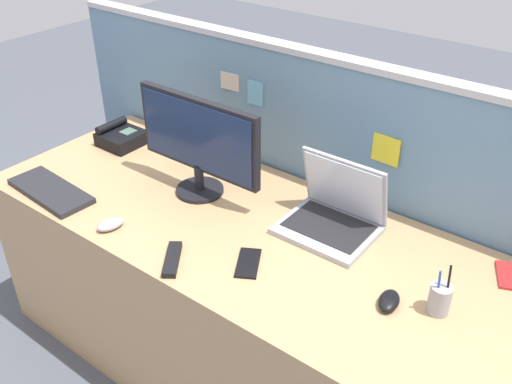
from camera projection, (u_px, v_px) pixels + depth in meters
name	position (u px, v px, depth m)	size (l,w,h in m)	color
ground_plane	(249.00, 368.00, 2.41)	(10.00, 10.00, 0.00)	#4C515B
desk	(248.00, 304.00, 2.21)	(2.12, 0.79, 0.74)	tan
cubicle_divider	(312.00, 199.00, 2.36)	(2.55, 0.08, 1.27)	#6084A3
desktop_monitor	(198.00, 141.00, 2.10)	(0.55, 0.19, 0.39)	black
laptop	(334.00, 212.00, 1.98)	(0.32, 0.27, 0.26)	#9EA0A8
desk_phone	(121.00, 137.00, 2.54)	(0.18, 0.18, 0.10)	black
keyboard_main	(51.00, 191.00, 2.19)	(0.38, 0.15, 0.02)	#232328
computer_mouse_right_hand	(389.00, 301.00, 1.67)	(0.06, 0.10, 0.03)	black
computer_mouse_left_hand	(110.00, 224.00, 2.00)	(0.06, 0.10, 0.03)	#9EA0A8
pen_cup	(440.00, 298.00, 1.63)	(0.06, 0.06, 0.17)	#99999E
cell_phone_red_case	(508.00, 276.00, 1.78)	(0.07, 0.13, 0.01)	#B22323
cell_phone_black_slab	(248.00, 263.00, 1.83)	(0.07, 0.15, 0.01)	black
tv_remote	(172.00, 259.00, 1.84)	(0.04, 0.17, 0.02)	black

